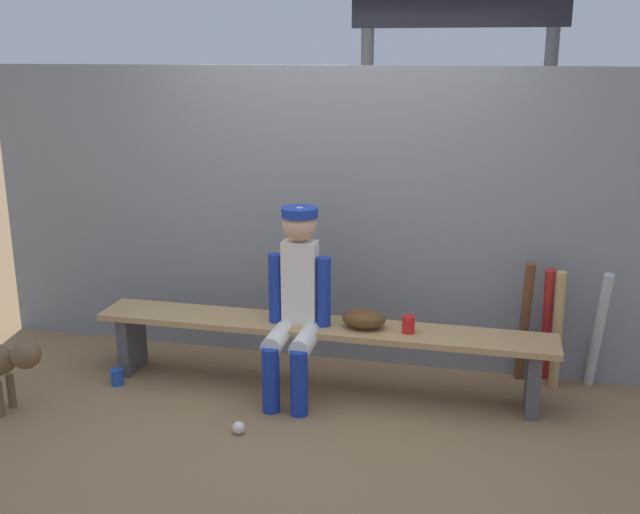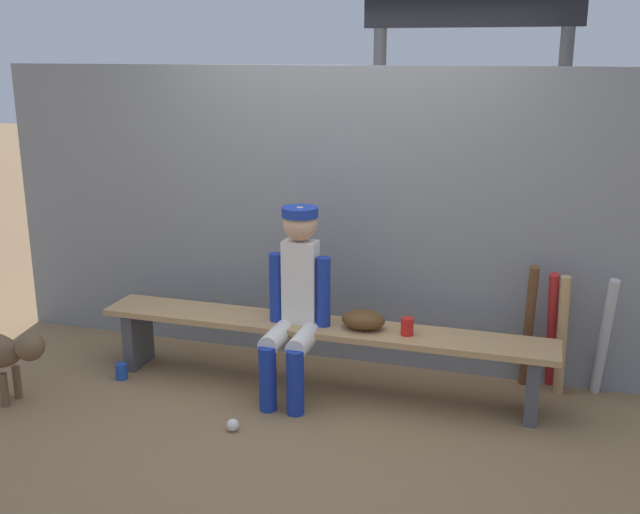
{
  "view_description": "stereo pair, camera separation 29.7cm",
  "coord_description": "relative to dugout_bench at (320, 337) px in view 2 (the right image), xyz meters",
  "views": [
    {
      "loc": [
        1.05,
        -4.4,
        2.16
      ],
      "look_at": [
        0.0,
        0.0,
        0.91
      ],
      "focal_mm": 41.81,
      "sensor_mm": 36.0,
      "label": 1
    },
    {
      "loc": [
        1.33,
        -4.32,
        2.16
      ],
      "look_at": [
        0.0,
        0.0,
        0.91
      ],
      "focal_mm": 41.81,
      "sensor_mm": 36.0,
      "label": 2
    }
  ],
  "objects": [
    {
      "name": "bat_wood_tan",
      "position": [
        1.5,
        0.36,
        0.04
      ],
      "size": [
        0.09,
        0.15,
        0.82
      ],
      "primitive_type": "cylinder",
      "rotation": [
        0.1,
        0.0,
        -0.19
      ],
      "color": "tan",
      "rests_on": "ground_plane"
    },
    {
      "name": "bat_wood_dark",
      "position": [
        1.29,
        0.4,
        0.07
      ],
      "size": [
        0.09,
        0.23,
        0.87
      ],
      "primitive_type": "cylinder",
      "rotation": [
        0.19,
        0.0,
        0.12
      ],
      "color": "brown",
      "rests_on": "ground_plane"
    },
    {
      "name": "dugout_bench",
      "position": [
        0.0,
        0.0,
        0.0
      ],
      "size": [
        3.0,
        0.36,
        0.46
      ],
      "color": "tan",
      "rests_on": "ground_plane"
    },
    {
      "name": "baseball",
      "position": [
        -0.32,
        -0.69,
        -0.33
      ],
      "size": [
        0.07,
        0.07,
        0.07
      ],
      "primitive_type": "sphere",
      "color": "white",
      "rests_on": "ground_plane"
    },
    {
      "name": "bat_aluminum_silver",
      "position": [
        1.76,
        0.4,
        0.05
      ],
      "size": [
        0.11,
        0.24,
        0.83
      ],
      "primitive_type": "cylinder",
      "rotation": [
        0.21,
        0.0,
        0.21
      ],
      "color": "#B7B7BC",
      "rests_on": "ground_plane"
    },
    {
      "name": "player_seated",
      "position": [
        -0.13,
        -0.11,
        0.29
      ],
      "size": [
        0.41,
        0.55,
        1.22
      ],
      "color": "silver",
      "rests_on": "ground_plane"
    },
    {
      "name": "ground_plane",
      "position": [
        0.0,
        0.0,
        -0.37
      ],
      "size": [
        30.0,
        30.0,
        0.0
      ],
      "primitive_type": "plane",
      "color": "olive"
    },
    {
      "name": "baseball_glove",
      "position": [
        0.29,
        0.0,
        0.15
      ],
      "size": [
        0.28,
        0.2,
        0.12
      ],
      "primitive_type": "ellipsoid",
      "color": "#593819",
      "rests_on": "dugout_bench"
    },
    {
      "name": "cup_on_ground",
      "position": [
        -1.34,
        -0.25,
        -0.31
      ],
      "size": [
        0.08,
        0.08,
        0.11
      ],
      "primitive_type": "cylinder",
      "color": "#1E47AD",
      "rests_on": "ground_plane"
    },
    {
      "name": "bat_aluminum_red",
      "position": [
        1.44,
        0.43,
        0.05
      ],
      "size": [
        0.11,
        0.26,
        0.83
      ],
      "primitive_type": "cylinder",
      "rotation": [
        0.23,
        0.0,
        -0.17
      ],
      "color": "#B22323",
      "rests_on": "ground_plane"
    },
    {
      "name": "chainlink_fence",
      "position": [
        0.0,
        0.54,
        0.67
      ],
      "size": [
        5.2,
        0.03,
        2.07
      ],
      "primitive_type": "cube",
      "color": "gray",
      "rests_on": "ground_plane"
    },
    {
      "name": "cup_on_bench",
      "position": [
        0.57,
        -0.02,
        0.15
      ],
      "size": [
        0.08,
        0.08,
        0.11
      ],
      "primitive_type": "cylinder",
      "color": "red",
      "rests_on": "dugout_bench"
    },
    {
      "name": "scoreboard",
      "position": [
        0.76,
        1.51,
        2.01
      ],
      "size": [
        1.88,
        0.27,
        3.47
      ],
      "color": "#3F3F42",
      "rests_on": "ground_plane"
    }
  ]
}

